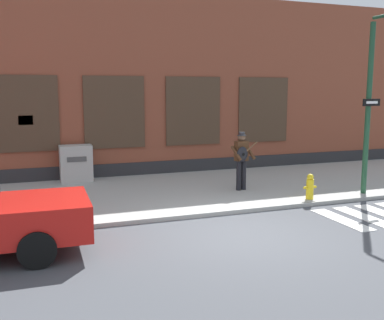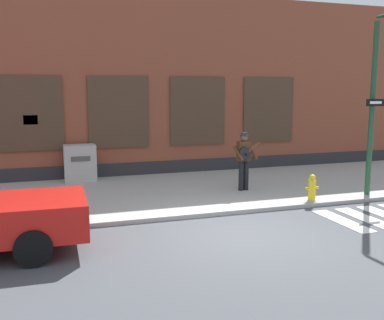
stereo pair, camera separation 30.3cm
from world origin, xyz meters
TOP-DOWN VIEW (x-y plane):
  - ground_plane at (0.00, 0.00)m, footprint 160.00×160.00m
  - sidewalk at (0.00, 4.18)m, footprint 28.00×5.43m
  - building_backdrop at (-0.00, 8.89)m, footprint 28.00×4.06m
  - busker at (1.69, 3.47)m, footprint 0.73×0.57m
  - utility_box at (-2.78, 6.45)m, footprint 1.01×0.63m
  - fire_hydrant at (2.94, 1.82)m, footprint 0.38×0.20m

SIDE VIEW (x-z plane):
  - ground_plane at x=0.00m, z-range 0.00..0.00m
  - sidewalk at x=0.00m, z-range 0.00..0.10m
  - fire_hydrant at x=2.94m, z-range 0.10..0.80m
  - utility_box at x=-2.78m, z-range 0.10..1.29m
  - busker at x=1.69m, z-range 0.23..1.95m
  - building_backdrop at x=0.00m, z-range 0.00..6.34m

